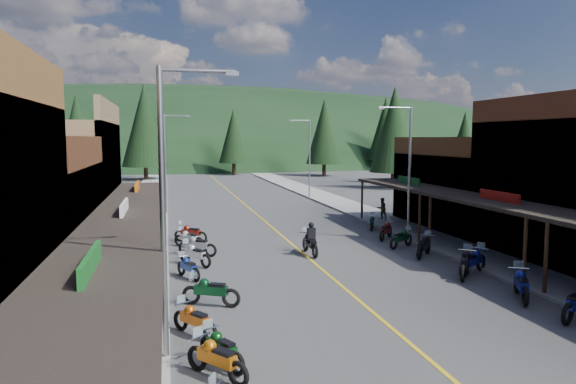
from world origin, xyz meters
TOP-DOWN VIEW (x-y plane):
  - ground at (0.00, 0.00)m, footprint 220.00×220.00m
  - centerline at (0.00, 20.00)m, footprint 0.15×90.00m
  - sidewalk_west at (-8.70, 20.00)m, footprint 3.40×94.00m
  - sidewalk_east at (8.70, 20.00)m, footprint 3.40×94.00m
  - shop_west_3 at (-13.78, 11.30)m, footprint 10.90×10.20m
  - shop_east_3 at (13.75, 11.30)m, footprint 10.90×10.20m
  - streetlight_0 at (-6.95, -6.00)m, footprint 2.16×0.18m
  - streetlight_1 at (-6.95, 22.00)m, footprint 2.16×0.18m
  - streetlight_2 at (6.95, 8.00)m, footprint 2.16×0.18m
  - streetlight_3 at (6.95, 30.00)m, footprint 2.16×0.18m
  - ridge_hill at (0.00, 135.00)m, footprint 310.00×140.00m
  - pine_1 at (-24.00, 70.00)m, footprint 5.88×5.88m
  - pine_2 at (-10.00, 58.00)m, footprint 6.72×6.72m
  - pine_3 at (4.00, 66.00)m, footprint 5.04×5.04m
  - pine_4 at (18.00, 60.00)m, footprint 5.88×5.88m
  - pine_5 at (34.00, 72.00)m, footprint 6.72×6.72m
  - pine_6 at (46.00, 64.00)m, footprint 5.04×5.04m
  - pine_7 at (-32.00, 76.00)m, footprint 5.88×5.88m
  - pine_8 at (-22.00, 40.00)m, footprint 4.48×4.48m
  - pine_9 at (24.00, 45.00)m, footprint 4.93×4.93m
  - pine_10 at (-18.00, 50.00)m, footprint 5.38×5.38m
  - pine_11 at (20.00, 38.00)m, footprint 5.82×5.82m
  - bike_west_4 at (-5.84, -7.39)m, footprint 1.85×2.06m
  - bike_west_5 at (-5.65, -6.71)m, footprint 1.51×2.02m
  - bike_west_6 at (-6.24, -4.38)m, footprint 1.70×2.01m
  - bike_west_7 at (-5.51, -1.60)m, footprint 2.27×1.62m
  - bike_west_8 at (-6.15, 2.36)m, footprint 1.39×2.00m
  - bike_west_9 at (-5.74, 4.58)m, footprint 1.85×2.11m
  - bike_west_10 at (-5.52, 6.68)m, footprint 2.20×1.79m
  - bike_west_11 at (-5.86, 8.92)m, footprint 1.93×1.79m
  - bike_west_12 at (-5.70, 10.33)m, footprint 2.16×1.81m
  - bike_east_6 at (6.04, -3.56)m, footprint 1.72×2.38m
  - bike_east_7 at (5.75, -0.25)m, footprint 2.05×2.31m
  - bike_east_8 at (6.34, 0.09)m, footprint 2.41×1.89m
  - bike_east_9 at (5.87, 3.75)m, footprint 2.04×2.10m
  - bike_east_10 at (5.75, 6.12)m, footprint 2.10×1.63m
  - bike_east_11 at (5.92, 8.58)m, footprint 1.90×2.02m
  - bike_east_12 at (6.36, 11.79)m, footprint 1.37×1.94m
  - rider_on_bike at (0.28, 5.55)m, footprint 0.85×2.37m
  - pedestrian_east_b at (8.57, 15.26)m, footprint 0.82×0.55m

SIDE VIEW (x-z plane):
  - ground at x=0.00m, z-range 0.00..0.00m
  - ridge_hill at x=0.00m, z-range -30.00..30.00m
  - centerline at x=0.00m, z-range 0.00..0.01m
  - sidewalk_west at x=-8.70m, z-range 0.00..0.15m
  - sidewalk_east at x=8.70m, z-range 0.00..0.15m
  - bike_east_12 at x=6.36m, z-range 0.00..1.06m
  - bike_west_8 at x=-6.15m, z-range 0.00..1.09m
  - bike_west_5 at x=-5.65m, z-range 0.00..1.11m
  - bike_west_11 at x=-5.86m, z-range 0.00..1.13m
  - bike_west_6 at x=-6.24m, z-range 0.00..1.14m
  - bike_east_10 at x=5.75m, z-range 0.00..1.17m
  - bike_east_11 at x=5.92m, z-range 0.00..1.19m
  - bike_west_4 at x=-5.84m, z-range 0.00..1.19m
  - bike_west_9 at x=-5.74m, z-range 0.00..1.21m
  - bike_west_12 at x=-5.70m, z-range 0.00..1.22m
  - bike_west_10 at x=-5.52m, z-range 0.00..1.24m
  - bike_west_7 at x=-5.51m, z-range 0.00..1.24m
  - bike_east_9 at x=5.87m, z-range 0.00..1.26m
  - bike_east_6 at x=6.04m, z-range 0.00..1.30m
  - bike_east_7 at x=5.75m, z-range 0.00..1.33m
  - bike_east_8 at x=6.34m, z-range 0.00..1.34m
  - rider_on_bike at x=0.28m, z-range -0.18..1.61m
  - pedestrian_east_b at x=8.57m, z-range 0.15..1.72m
  - shop_east_3 at x=13.75m, z-range -0.57..5.63m
  - shop_west_3 at x=-13.78m, z-range -0.58..7.62m
  - streetlight_0 at x=-6.95m, z-range 0.46..8.46m
  - streetlight_1 at x=-6.95m, z-range 0.46..8.46m
  - streetlight_2 at x=6.95m, z-range 0.46..8.46m
  - streetlight_3 at x=6.95m, z-range 0.46..8.46m
  - pine_8 at x=-22.00m, z-range 0.98..10.98m
  - pine_9 at x=24.00m, z-range 0.98..11.78m
  - pine_3 at x=4.00m, z-range 0.98..11.98m
  - pine_6 at x=46.00m, z-range 0.98..11.98m
  - pine_10 at x=-18.00m, z-range 0.98..12.58m
  - pine_11 at x=20.00m, z-range 0.99..13.39m
  - pine_1 at x=-24.00m, z-range 0.99..13.49m
  - pine_4 at x=18.00m, z-range 0.99..13.49m
  - pine_7 at x=-32.00m, z-range 0.99..13.49m
  - pine_2 at x=-10.00m, z-range 0.99..14.99m
  - pine_5 at x=34.00m, z-range 0.99..14.99m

